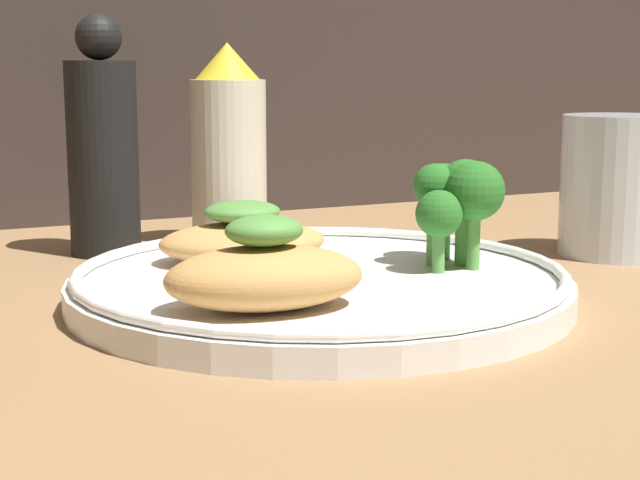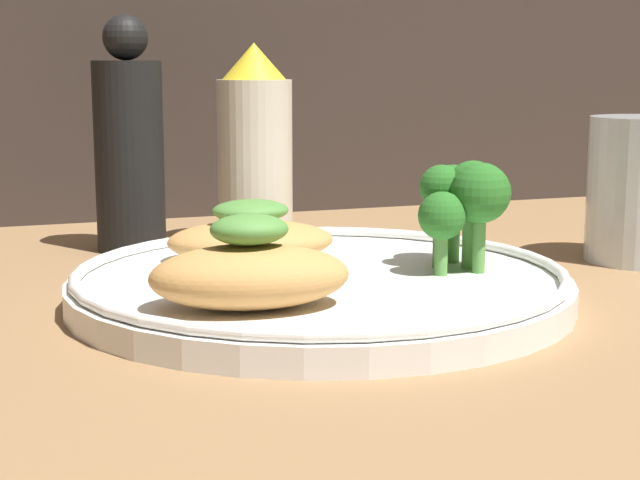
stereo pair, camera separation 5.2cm
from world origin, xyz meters
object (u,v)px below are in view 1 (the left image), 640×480
sauce_bottle (229,149)px  plate (320,284)px  pepper_grinder (103,148)px  drinking_glass (617,186)px  broccoli_bunch (455,196)px

sauce_bottle → plate: bearing=-95.5°
plate → sauce_bottle: size_ratio=1.90×
pepper_grinder → sauce_bottle: bearing=-0.0°
sauce_bottle → drinking_glass: 26.67cm
sauce_bottle → drinking_glass: sauce_bottle is taller
broccoli_bunch → drinking_glass: (15.61, 4.29, -0.72)cm
drinking_glass → pepper_grinder: bearing=153.8°
sauce_bottle → drinking_glass: bearing=-34.7°
broccoli_bunch → pepper_grinder: bearing=127.9°
sauce_bottle → drinking_glass: size_ratio=1.51×
plate → sauce_bottle: sauce_bottle is taller
broccoli_bunch → drinking_glass: 16.20cm
sauce_bottle → pepper_grinder: (-8.90, 0.00, 0.40)cm
sauce_bottle → pepper_grinder: pepper_grinder is taller
sauce_bottle → pepper_grinder: 8.91cm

